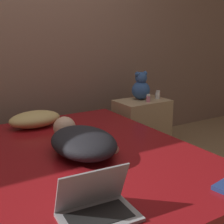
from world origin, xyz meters
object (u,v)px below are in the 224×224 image
at_px(teddy_bear, 141,87).
at_px(laptop, 97,206).
at_px(pillow, 35,119).
at_px(bottle_red, 158,94).
at_px(bottle_pink, 148,98).
at_px(bottle_white, 158,95).
at_px(person_lying, 82,140).

bearing_deg(teddy_bear, laptop, -132.20).
bearing_deg(teddy_bear, pillow, -175.16).
relative_size(bottle_red, bottle_pink, 0.93).
xyz_separation_m(laptop, bottle_red, (1.61, 1.51, 0.07)).
bearing_deg(laptop, pillow, 86.46).
distance_m(laptop, bottle_white, 2.14).
bearing_deg(bottle_pink, teddy_bear, 85.44).
relative_size(pillow, person_lying, 0.60).
bearing_deg(teddy_bear, bottle_red, -5.76).
height_order(person_lying, teddy_bear, teddy_bear).
bearing_deg(pillow, person_lying, -83.09).
bearing_deg(bottle_red, teddy_bear, 174.24).
bearing_deg(bottle_white, bottle_red, 47.96).
bearing_deg(bottle_pink, laptop, -134.82).
height_order(bottle_red, bottle_pink, bottle_pink).
xyz_separation_m(pillow, bottle_pink, (1.19, -0.04, 0.06)).
relative_size(laptop, bottle_red, 4.80).
relative_size(person_lying, laptop, 2.05).
xyz_separation_m(person_lying, bottle_pink, (1.10, 0.68, 0.04)).
height_order(pillow, teddy_bear, teddy_bear).
bearing_deg(bottle_red, person_lying, -148.91).
height_order(laptop, bottle_red, laptop).
relative_size(laptop, teddy_bear, 1.20).
height_order(person_lying, bottle_white, person_lying).
relative_size(bottle_pink, bottle_white, 1.13).
distance_m(pillow, bottle_white, 1.37).
bearing_deg(laptop, person_lying, 72.59).
bearing_deg(bottle_red, laptop, -136.79).
bearing_deg(laptop, teddy_bear, 51.92).
bearing_deg(teddy_bear, person_lying, -143.44).
bearing_deg(bottle_white, person_lying, -149.67).
distance_m(teddy_bear, bottle_pink, 0.17).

